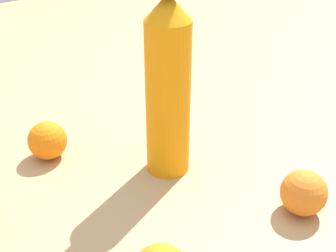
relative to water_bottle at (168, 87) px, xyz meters
The scene contains 4 objects.
ground_plane 0.15m from the water_bottle, 34.85° to the left, with size 2.40×2.40×0.00m, color tan.
water_bottle is the anchor object (origin of this frame).
orange_0 0.25m from the water_bottle, 69.53° to the right, with size 0.07×0.07×0.07m, color orange.
orange_3 0.24m from the water_bottle, 131.58° to the left, with size 0.07×0.07×0.07m, color orange.
Camera 1 is at (-0.44, -0.51, 0.44)m, focal length 48.03 mm.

